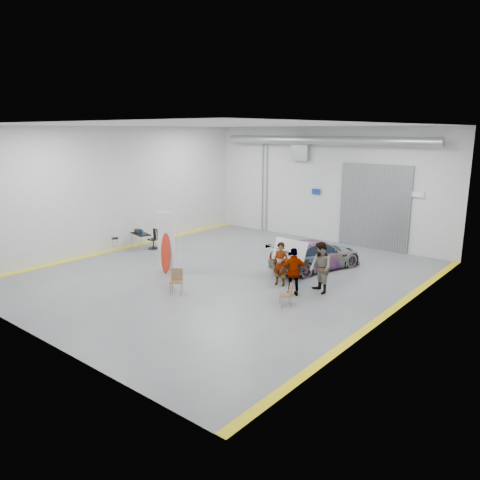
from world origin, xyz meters
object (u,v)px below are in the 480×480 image
Objects in this scene: person_a at (280,264)px; work_table at (140,233)px; sedan_car at (316,255)px; person_b at (320,268)px; surfboard_display at (165,247)px; shop_stool at (115,245)px; folding_chair_near at (177,286)px; folding_chair_far at (286,299)px; person_c at (294,272)px; office_chair at (154,240)px.

work_table is (-8.75, 0.31, -0.08)m from person_a.
sedan_car is 3.07m from person_b.
surfboard_display is 4.05× the size of shop_stool.
surfboard_display is at bearing 110.93° from folding_chair_near.
folding_chair_far is at bearing -15.03° from folding_chair_near.
person_c is at bearing -39.60° from person_a.
folding_chair_near reaches higher than folding_chair_far.
work_table is at bearing 170.05° from person_a.
surfboard_display reaches higher than folding_chair_near.
folding_chair_far is (5.98, 0.04, -0.88)m from surfboard_display.
sedan_car is 9.01m from work_table.
sedan_car is 2.57× the size of person_a.
surfboard_display is 3.50× the size of folding_chair_far.
person_a is at bearing -2.01° from work_table.
work_table is at bearing 138.04° from surfboard_display.
office_chair reaches higher than folding_chair_near.
person_b is 1.96× the size of office_chair.
sedan_car is 6.39m from surfboard_display.
person_a reaches higher than folding_chair_near.
shop_stool is at bearing -143.50° from person_b.
work_table is (-8.66, -2.47, 0.13)m from sedan_car.
sedan_car is at bearing -113.73° from person_c.
person_a is 1.90× the size of folding_chair_near.
person_b is at bearing -2.53° from office_chair.
person_b is 10.35m from work_table.
shop_stool is at bearing -138.86° from folding_chair_far.
person_a is 0.96× the size of person_c.
shop_stool is (-10.55, 0.79, 0.09)m from folding_chair_far.
sedan_car is 6.38m from folding_chair_near.
person_b reaches higher than shop_stool.
folding_chair_near is 0.92× the size of office_chair.
person_b is at bearing 129.83° from folding_chair_far.
work_table is at bearing -150.02° from person_b.
office_chair is at bearing 58.24° from shop_stool.
person_c is at bearing 124.50° from sedan_car.
folding_chair_near is at bearing -109.08° from person_b.
work_table is at bearing -47.18° from person_c.
surfboard_display is 2.75m from folding_chair_near.
person_b is at bearing -0.43° from work_table.
office_chair is (0.60, 0.39, -0.34)m from work_table.
person_b is at bearing 0.25° from person_a.
folding_chair_near is (-2.29, -5.94, -0.35)m from sedan_car.
person_a is 1.75× the size of office_chair.
person_b reaches higher than folding_chair_far.
person_c is 4.28m from folding_chair_near.
surfboard_display is (-4.57, -1.74, 0.28)m from person_a.
folding_chair_far is at bearing 68.10° from person_c.
person_b is 2.07m from folding_chair_far.
shop_stool is (-4.58, 0.82, -0.79)m from surfboard_display.
person_c reaches higher than folding_chair_far.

